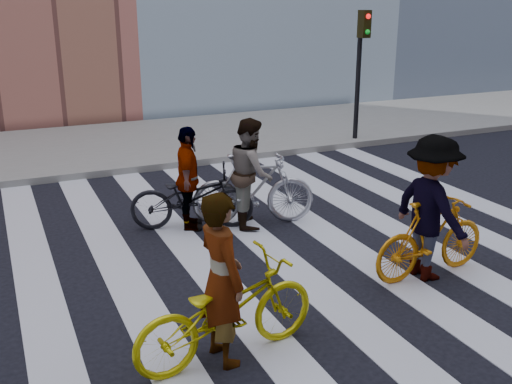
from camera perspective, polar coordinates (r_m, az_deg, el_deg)
ground at (r=9.17m, az=4.79°, el=-5.18°), size 100.00×100.00×0.00m
sidewalk_far at (r=15.81m, az=-8.46°, el=4.93°), size 100.00×5.00×0.15m
zebra_crosswalk at (r=9.17m, az=4.79°, el=-5.14°), size 8.25×10.00×0.01m
traffic_signal at (r=15.33m, az=9.97°, el=12.81°), size 0.22×0.42×3.33m
bike_yellow_left at (r=6.26m, az=-2.82°, el=-11.24°), size 2.14×0.98×1.09m
bike_silver_mid at (r=9.84m, az=-0.23°, el=0.28°), size 2.09×1.13×1.21m
bike_yellow_right at (r=8.35m, az=16.35°, el=-4.21°), size 1.84×0.60×1.09m
bike_dark_rear at (r=9.73m, az=-6.14°, el=-0.54°), size 2.11×1.31×1.05m
rider_left at (r=6.07m, az=-3.32°, el=-8.25°), size 0.52×0.72×1.83m
rider_mid at (r=9.73m, az=-0.50°, el=1.87°), size 0.90×1.03×1.79m
rider_right at (r=8.17m, az=16.35°, el=-1.49°), size 0.78×1.29×1.95m
rider_rear at (r=9.61m, az=-6.49°, el=1.26°), size 0.72×1.07×1.70m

